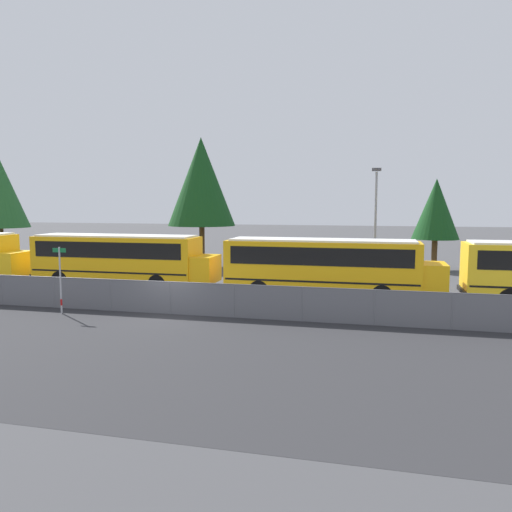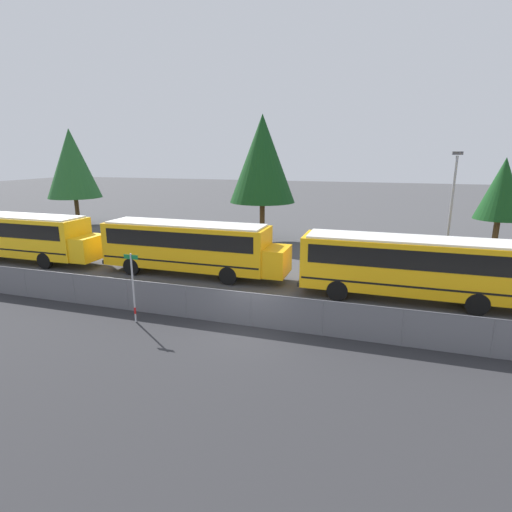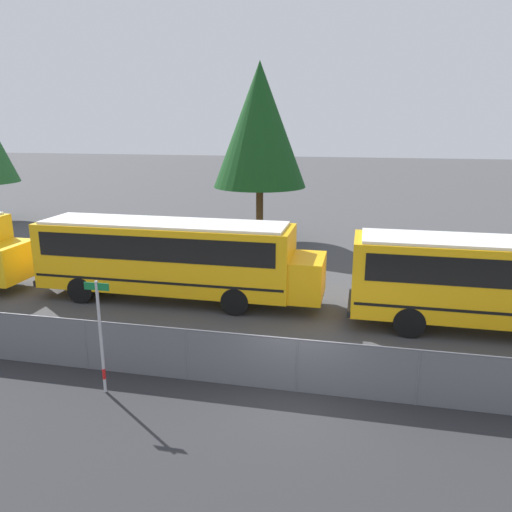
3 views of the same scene
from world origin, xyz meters
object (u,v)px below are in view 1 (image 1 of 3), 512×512
light_pole (375,220)px  tree_0 (436,209)px  school_bus_2 (326,263)px  street_sign (60,279)px  tree_1 (201,182)px  school_bus_1 (120,256)px

light_pole → tree_0: size_ratio=1.05×
school_bus_2 → light_pole: size_ratio=1.57×
street_sign → tree_0: 28.39m
street_sign → tree_1: tree_1 is taller
school_bus_1 → street_sign: (0.94, -7.40, -0.29)m
light_pole → tree_1: bearing=159.4°
school_bus_2 → tree_1: tree_1 is taller
school_bus_2 → street_sign: school_bus_2 is taller
school_bus_1 → school_bus_2: size_ratio=1.00×
school_bus_2 → tree_0: bearing=63.3°
school_bus_2 → tree_1: size_ratio=1.11×
school_bus_1 → tree_0: 24.23m
street_sign → school_bus_2: bearing=29.3°
school_bus_1 → school_bus_2: (12.84, -0.72, 0.00)m
street_sign → light_pole: 19.79m
tree_0 → tree_1: bearing=-173.0°
school_bus_1 → tree_1: 12.31m
tree_1 → street_sign: bearing=-91.4°
tree_1 → tree_0: bearing=7.0°
school_bus_2 → tree_0: size_ratio=1.65×
school_bus_1 → street_sign: bearing=-82.8°
tree_0 → tree_1: size_ratio=0.68×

